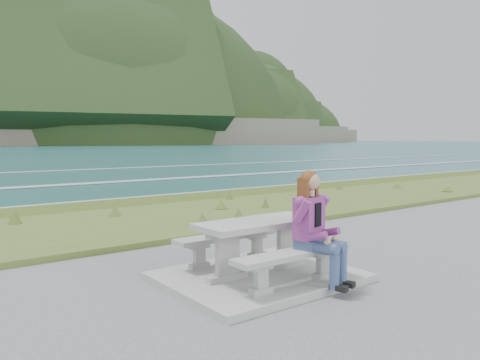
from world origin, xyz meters
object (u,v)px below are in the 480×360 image
object	(u,v)px
seated_woman	(320,243)
picnic_table	(259,232)
bench_seaward	(229,240)
bench_landward	(294,259)

from	to	relation	value
seated_woman	picnic_table	bearing A→B (deg)	96.87
picnic_table	bench_seaward	distance (m)	0.74
bench_seaward	seated_woman	size ratio (longest dim) A/B	1.23
picnic_table	bench_landward	xyz separation A→B (m)	(0.00, -0.70, -0.23)
bench_seaward	picnic_table	bearing A→B (deg)	-90.00
picnic_table	seated_woman	xyz separation A→B (m)	(0.33, -0.84, -0.04)
bench_landward	seated_woman	xyz separation A→B (m)	(0.33, -0.14, 0.19)
bench_seaward	seated_woman	world-z (taller)	seated_woman
bench_seaward	seated_woman	bearing A→B (deg)	-77.92
bench_landward	seated_woman	world-z (taller)	seated_woman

